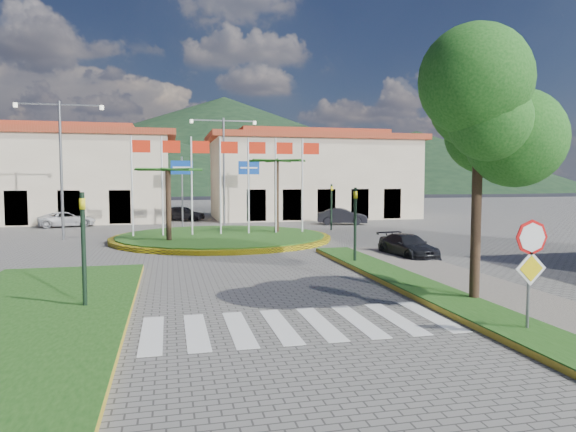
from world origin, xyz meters
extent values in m
plane|color=slate|center=(0.00, 0.00, 0.00)|extent=(160.00, 160.00, 0.00)
cube|color=gray|center=(6.00, 2.00, 0.07)|extent=(4.00, 28.00, 0.15)
cube|color=#1A4814|center=(4.80, 2.00, 0.09)|extent=(1.60, 28.00, 0.18)
cube|color=#1A4814|center=(-6.50, 6.00, 0.09)|extent=(5.00, 14.00, 0.18)
cube|color=silver|center=(0.00, 4.00, 0.01)|extent=(8.00, 3.00, 0.01)
cylinder|color=yellow|center=(0.00, 22.00, 0.12)|extent=(12.70, 12.70, 0.24)
cylinder|color=#1A4814|center=(0.00, 22.00, 0.15)|extent=(12.00, 12.00, 0.30)
cylinder|color=black|center=(-3.00, 20.00, 2.02)|extent=(0.28, 0.28, 4.05)
cylinder|color=black|center=(3.50, 23.00, 2.34)|extent=(0.28, 0.28, 4.68)
cylinder|color=silver|center=(-5.00, 22.50, 3.00)|extent=(0.10, 0.10, 6.00)
cube|color=red|center=(-4.45, 22.50, 5.40)|extent=(1.00, 0.03, 0.70)
cylinder|color=silver|center=(-3.33, 22.50, 3.00)|extent=(0.10, 0.10, 6.00)
cube|color=red|center=(-2.78, 22.50, 5.40)|extent=(1.00, 0.03, 0.70)
cylinder|color=silver|center=(-1.67, 22.50, 3.00)|extent=(0.10, 0.10, 6.00)
cube|color=red|center=(-1.12, 22.50, 5.40)|extent=(1.00, 0.03, 0.70)
cylinder|color=silver|center=(0.00, 22.50, 3.00)|extent=(0.10, 0.10, 6.00)
cube|color=red|center=(0.55, 22.50, 5.40)|extent=(1.00, 0.03, 0.70)
cylinder|color=silver|center=(1.67, 22.50, 3.00)|extent=(0.10, 0.10, 6.00)
cube|color=red|center=(2.22, 22.50, 5.40)|extent=(1.00, 0.03, 0.70)
cylinder|color=silver|center=(3.33, 22.50, 3.00)|extent=(0.10, 0.10, 6.00)
cube|color=red|center=(3.88, 22.50, 5.40)|extent=(1.00, 0.03, 0.70)
cylinder|color=silver|center=(5.00, 22.50, 3.00)|extent=(0.10, 0.10, 6.00)
cube|color=red|center=(5.55, 22.50, 5.40)|extent=(1.00, 0.03, 0.70)
cylinder|color=slate|center=(4.90, 2.00, 1.25)|extent=(0.07, 0.07, 2.50)
cylinder|color=red|center=(4.90, 1.95, 2.25)|extent=(0.80, 0.03, 0.80)
cube|color=yellow|center=(4.90, 1.94, 1.55)|extent=(0.78, 0.03, 0.78)
cylinder|color=black|center=(5.50, 5.00, 2.20)|extent=(0.28, 0.28, 4.40)
ellipsoid|color=#134612|center=(5.50, 5.00, 5.20)|extent=(3.60, 3.60, 3.20)
cylinder|color=black|center=(-5.20, 6.50, 1.60)|extent=(0.12, 0.12, 3.20)
imported|color=yellow|center=(-5.20, 6.50, 2.60)|extent=(0.15, 0.18, 0.90)
cylinder|color=black|center=(4.50, 12.00, 1.60)|extent=(0.12, 0.12, 3.20)
imported|color=yellow|center=(4.50, 12.00, 2.60)|extent=(0.15, 0.18, 0.90)
cylinder|color=black|center=(8.00, 26.00, 1.60)|extent=(0.12, 0.12, 3.20)
imported|color=yellow|center=(8.00, 26.00, 2.60)|extent=(0.18, 0.15, 0.90)
cylinder|color=slate|center=(-2.00, 31.00, 2.60)|extent=(0.12, 0.12, 5.20)
cube|color=#0F3FA7|center=(-2.00, 30.94, 4.40)|extent=(1.60, 0.05, 1.00)
cylinder|color=slate|center=(3.00, 31.00, 2.60)|extent=(0.12, 0.12, 5.20)
cube|color=#0F3FA7|center=(3.00, 30.94, 4.40)|extent=(1.60, 0.05, 1.00)
cylinder|color=slate|center=(1.00, 30.00, 4.00)|extent=(0.16, 0.16, 8.00)
cube|color=slate|center=(-0.20, 30.00, 7.80)|extent=(2.40, 0.08, 0.08)
cube|color=slate|center=(2.20, 30.00, 7.80)|extent=(2.40, 0.08, 0.08)
cylinder|color=slate|center=(-9.00, 24.00, 4.00)|extent=(0.16, 0.16, 8.00)
cube|color=slate|center=(-10.20, 24.00, 7.80)|extent=(2.40, 0.08, 0.08)
cube|color=slate|center=(-7.80, 24.00, 7.80)|extent=(2.40, 0.08, 0.08)
cube|color=beige|center=(-14.00, 38.00, 3.50)|extent=(22.00, 9.00, 7.00)
cube|color=#A3391F|center=(-14.00, 38.00, 7.25)|extent=(23.32, 9.54, 0.50)
cube|color=#A3391F|center=(-14.00, 38.00, 7.75)|extent=(16.50, 4.95, 0.60)
cube|color=beige|center=(10.00, 38.00, 3.50)|extent=(18.00, 9.00, 7.00)
cube|color=#A3391F|center=(10.00, 38.00, 7.25)|extent=(19.08, 9.54, 0.50)
cube|color=#A3391F|center=(10.00, 38.00, 7.75)|extent=(13.50, 4.95, 0.60)
cone|color=black|center=(15.00, 160.00, 15.00)|extent=(180.00, 180.00, 30.00)
cone|color=black|center=(70.00, 135.00, 9.00)|extent=(120.00, 120.00, 18.00)
cone|color=black|center=(-10.00, 130.00, 8.00)|extent=(110.00, 110.00, 16.00)
imported|color=silver|center=(-10.37, 32.77, 0.56)|extent=(4.36, 2.78, 1.12)
imported|color=black|center=(-1.82, 36.64, 0.63)|extent=(3.97, 2.85, 1.26)
imported|color=black|center=(10.20, 30.00, 0.64)|extent=(4.09, 2.45, 1.27)
imported|color=black|center=(7.50, 13.24, 0.53)|extent=(1.84, 3.77, 1.06)
camera|label=1|loc=(-2.97, -7.88, 3.55)|focal=32.00mm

